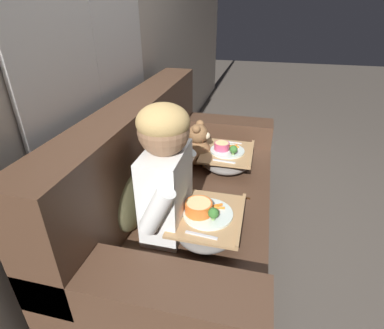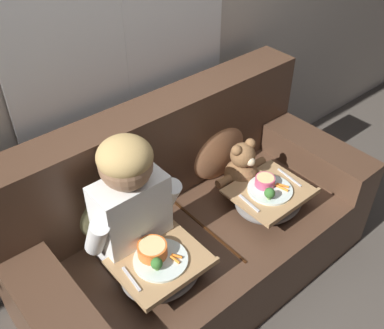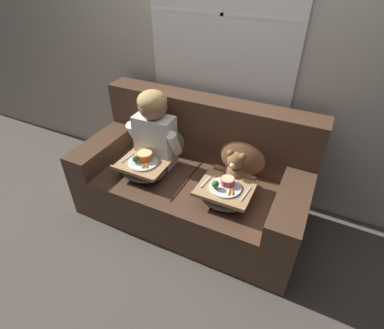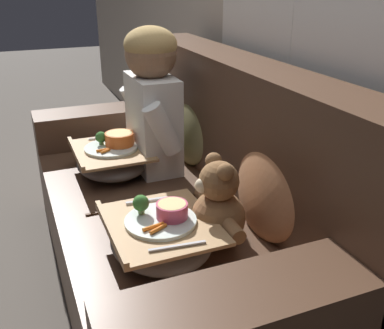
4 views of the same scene
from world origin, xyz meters
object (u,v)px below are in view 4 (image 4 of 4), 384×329
at_px(child_figure, 152,94).
at_px(lap_tray_teddy, 161,236).
at_px(teddy_bear, 217,208).
at_px(lap_tray_child, 112,159).
at_px(couch, 186,213).
at_px(throw_pillow_behind_teddy, 272,182).
at_px(throw_pillow_behind_child, 194,124).

distance_m(child_figure, lap_tray_teddy, 0.77).
distance_m(teddy_bear, lap_tray_child, 0.72).
xyz_separation_m(teddy_bear, lap_tray_child, (-0.69, -0.20, -0.06)).
bearing_deg(child_figure, lap_tray_teddy, -16.15).
bearing_deg(couch, teddy_bear, -4.54).
distance_m(couch, child_figure, 0.55).
xyz_separation_m(child_figure, teddy_bear, (0.69, -0.00, -0.22)).
bearing_deg(throw_pillow_behind_teddy, couch, -152.54).
height_order(couch, child_figure, child_figure).
distance_m(throw_pillow_behind_child, lap_tray_teddy, 0.81).
xyz_separation_m(throw_pillow_behind_teddy, child_figure, (-0.69, -0.20, 0.17)).
bearing_deg(throw_pillow_behind_child, lap_tray_child, -90.15).
relative_size(couch, lap_tray_child, 4.72).
bearing_deg(throw_pillow_behind_child, child_figure, -90.00).
xyz_separation_m(throw_pillow_behind_teddy, lap_tray_child, (-0.69, -0.40, -0.12)).
bearing_deg(lap_tray_teddy, lap_tray_child, 179.86).
distance_m(child_figure, lap_tray_child, 0.35).
height_order(throw_pillow_behind_teddy, teddy_bear, throw_pillow_behind_teddy).
xyz_separation_m(throw_pillow_behind_child, child_figure, (0.00, -0.20, 0.17)).
height_order(child_figure, teddy_bear, child_figure).
xyz_separation_m(lap_tray_child, lap_tray_teddy, (0.69, -0.00, -0.00)).
bearing_deg(teddy_bear, child_figure, 179.74).
bearing_deg(lap_tray_teddy, throw_pillow_behind_child, 149.68).
xyz_separation_m(couch, throw_pillow_behind_teddy, (0.35, 0.18, 0.26)).
bearing_deg(throw_pillow_behind_child, lap_tray_teddy, -30.32).
xyz_separation_m(couch, throw_pillow_behind_child, (-0.35, 0.18, 0.26)).
relative_size(throw_pillow_behind_teddy, child_figure, 0.66).
relative_size(throw_pillow_behind_child, child_figure, 0.64).
relative_size(throw_pillow_behind_child, teddy_bear, 1.24).
relative_size(couch, child_figure, 2.84).
xyz_separation_m(couch, lap_tray_child, (-0.35, -0.22, 0.15)).
xyz_separation_m(throw_pillow_behind_child, teddy_bear, (0.69, -0.21, -0.06)).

